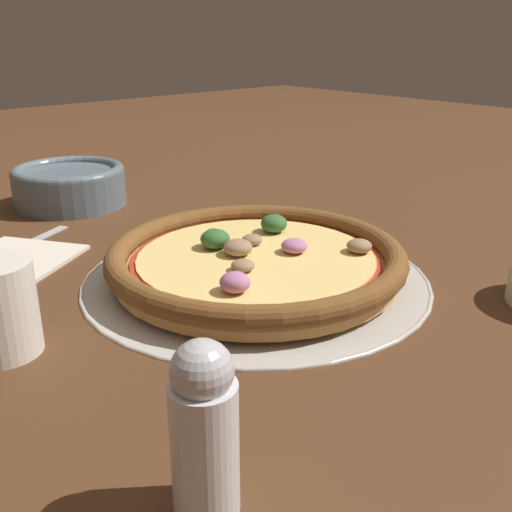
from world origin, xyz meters
The scene contains 7 objects.
ground_plane centered at (0.00, 0.00, 0.00)m, with size 3.00×3.00×0.00m, color #4C2D19.
pizza_tray centered at (0.00, 0.00, 0.00)m, with size 0.35×0.35×0.01m.
pizza centered at (0.00, 0.00, 0.02)m, with size 0.30×0.30×0.04m.
bowl_far centered at (-0.38, -0.02, 0.03)m, with size 0.16×0.16×0.06m.
napkin centered at (-0.21, -0.17, 0.00)m, with size 0.17×0.18×0.01m.
fork centered at (-0.24, -0.17, 0.00)m, with size 0.10×0.17×0.00m.
pepper_shaker centered at (0.21, -0.23, 0.05)m, with size 0.04×0.04×0.10m.
Camera 1 is at (0.42, -0.38, 0.25)m, focal length 42.00 mm.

